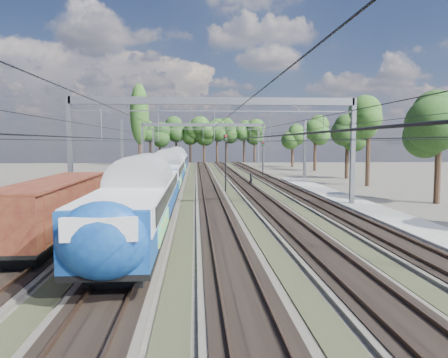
{
  "coord_description": "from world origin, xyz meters",
  "views": [
    {
      "loc": [
        -1.55,
        -5.45,
        5.37
      ],
      "look_at": [
        0.47,
        25.13,
        2.8
      ],
      "focal_mm": 35.0,
      "sensor_mm": 36.0,
      "label": 1
    }
  ],
  "objects": [
    {
      "name": "track_bed",
      "position": [
        -0.0,
        45.0,
        0.1
      ],
      "size": [
        21.0,
        130.0,
        0.34
      ],
      "color": "#47423A",
      "rests_on": "ground"
    },
    {
      "name": "platform",
      "position": [
        12.0,
        20.0,
        0.15
      ],
      "size": [
        3.0,
        70.0,
        0.3
      ],
      "primitive_type": "cube",
      "color": "gray",
      "rests_on": "ground"
    },
    {
      "name": "catenary",
      "position": [
        0.33,
        52.69,
        6.4
      ],
      "size": [
        25.65,
        130.0,
        9.0
      ],
      "color": "slate",
      "rests_on": "ground"
    },
    {
      "name": "tree_belt",
      "position": [
        7.47,
        94.99,
        8.13
      ],
      "size": [
        38.81,
        99.57,
        11.72
      ],
      "color": "black",
      "rests_on": "ground"
    },
    {
      "name": "poplar",
      "position": [
        -14.5,
        98.0,
        11.89
      ],
      "size": [
        4.4,
        4.4,
        19.04
      ],
      "color": "black",
      "rests_on": "ground"
    },
    {
      "name": "emu_train",
      "position": [
        -4.5,
        40.36,
        2.68
      ],
      "size": [
        3.11,
        65.8,
        4.55
      ],
      "color": "black",
      "rests_on": "ground"
    },
    {
      "name": "freight_boxcar",
      "position": [
        -9.0,
        18.1,
        1.98
      ],
      "size": [
        2.61,
        12.58,
        3.25
      ],
      "color": "black",
      "rests_on": "ground"
    },
    {
      "name": "worker",
      "position": [
        5.28,
        47.83,
        0.79
      ],
      "size": [
        0.57,
        0.68,
        1.58
      ],
      "primitive_type": "imported",
      "rotation": [
        0.0,
        0.0,
        1.96
      ],
      "color": "black",
      "rests_on": "ground"
    },
    {
      "name": "signal_near",
      "position": [
        1.75,
        41.81,
        3.94
      ],
      "size": [
        0.44,
        0.41,
        6.23
      ],
      "rotation": [
        0.0,
        0.0,
        0.35
      ],
      "color": "black",
      "rests_on": "ground"
    },
    {
      "name": "signal_far",
      "position": [
        9.1,
        62.73,
        3.47
      ],
      "size": [
        0.38,
        0.35,
        5.48
      ],
      "rotation": [
        0.0,
        0.0,
        0.26
      ],
      "color": "black",
      "rests_on": "ground"
    }
  ]
}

